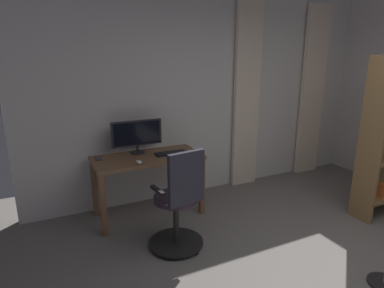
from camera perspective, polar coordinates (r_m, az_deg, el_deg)
name	(u,v)px	position (r m, az deg, el deg)	size (l,w,h in m)	color
back_room_partition	(210,91)	(4.62, 3.21, 9.15)	(5.09, 0.10, 2.84)	silver
curtain_left_panel	(312,93)	(5.64, 20.15, 8.38)	(0.44, 0.06, 2.64)	beige
curtain_right_panel	(247,97)	(4.82, 9.49, 8.04)	(0.41, 0.06, 2.64)	beige
desk	(148,165)	(3.96, -7.70, -3.69)	(1.27, 0.60, 0.75)	brown
office_chair	(179,204)	(3.28, -2.23, -10.43)	(0.56, 0.56, 1.07)	black
computer_monitor	(137,134)	(4.01, -9.54, 1.66)	(0.62, 0.18, 0.40)	#232328
computer_keyboard	(171,153)	(3.97, -3.65, -1.58)	(0.38, 0.13, 0.02)	black
computer_mouse	(139,162)	(3.67, -9.21, -3.09)	(0.06, 0.10, 0.04)	white
cell_phone_face_up	(98,158)	(3.94, -15.94, -2.40)	(0.07, 0.14, 0.01)	#333338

